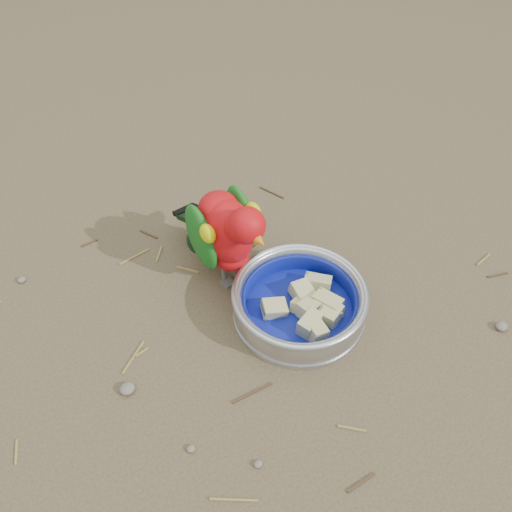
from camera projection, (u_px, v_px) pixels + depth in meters
ground at (260, 320)px, 0.96m from camera, size 60.00×60.00×0.00m
food_bowl at (299, 312)px, 0.96m from camera, size 0.22×0.22×0.02m
bowl_wall at (300, 300)px, 0.94m from camera, size 0.22×0.22×0.04m
fruit_wedges at (299, 303)px, 0.94m from camera, size 0.13×0.13×0.03m
lory_parrot at (227, 238)px, 0.96m from camera, size 0.11×0.23×0.19m
ground_debris at (209, 297)px, 0.99m from camera, size 0.90×0.80×0.01m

